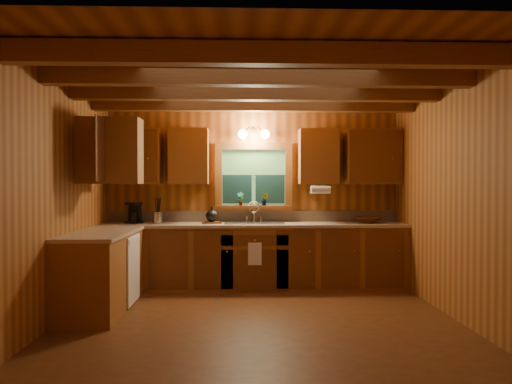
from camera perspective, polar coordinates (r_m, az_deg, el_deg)
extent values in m
plane|color=#583015|center=(5.24, 0.30, -15.06)|extent=(4.20, 4.20, 0.00)
plane|color=brown|center=(5.17, 0.30, 13.85)|extent=(4.20, 4.20, 0.00)
plane|color=brown|center=(6.94, -0.30, -0.27)|extent=(4.20, 0.00, 4.20)
plane|color=brown|center=(3.14, 1.62, -1.66)|extent=(4.20, 0.00, 4.20)
plane|color=brown|center=(5.39, -22.63, -0.67)|extent=(0.00, 3.80, 3.80)
plane|color=brown|center=(5.53, 22.58, -0.63)|extent=(0.00, 3.80, 3.80)
cube|color=brown|center=(3.98, 0.99, 16.18)|extent=(4.20, 0.14, 0.18)
cube|color=brown|center=(4.76, 0.49, 13.64)|extent=(4.20, 0.14, 0.18)
cube|color=brown|center=(5.54, 0.14, 11.81)|extent=(4.20, 0.14, 0.18)
cube|color=brown|center=(6.33, -0.12, 10.44)|extent=(4.20, 0.14, 0.18)
cube|color=brown|center=(6.70, -0.22, -7.78)|extent=(4.20, 0.62, 0.86)
cube|color=brown|center=(5.83, -18.00, -9.14)|extent=(0.62, 1.60, 0.86)
cube|color=tan|center=(6.65, -0.22, -3.95)|extent=(4.20, 0.66, 0.04)
cube|color=tan|center=(5.77, -17.92, -4.73)|extent=(0.64, 1.60, 0.04)
cube|color=tan|center=(6.94, -0.30, -2.92)|extent=(4.20, 0.02, 0.16)
cube|color=white|center=(5.94, -14.45, -8.93)|extent=(0.02, 0.60, 0.80)
cube|color=brown|center=(6.94, -14.46, 4.16)|extent=(0.78, 0.34, 0.78)
cube|color=brown|center=(6.82, -8.03, 4.24)|extent=(0.55, 0.34, 0.78)
cube|color=brown|center=(6.87, 7.46, 4.21)|extent=(0.55, 0.34, 0.78)
cube|color=brown|center=(7.04, 13.75, 4.12)|extent=(0.78, 0.34, 0.78)
cube|color=brown|center=(5.99, -18.82, 4.67)|extent=(0.34, 1.10, 0.78)
cube|color=brown|center=(6.92, -0.29, 5.52)|extent=(1.12, 0.08, 0.10)
cube|color=brown|center=(6.91, -0.29, -1.94)|extent=(1.12, 0.08, 0.10)
cube|color=brown|center=(6.90, -4.53, 1.79)|extent=(0.10, 0.08, 0.80)
cube|color=brown|center=(6.93, 3.93, 1.79)|extent=(0.10, 0.08, 0.80)
cube|color=#427932|center=(6.93, -0.30, 1.79)|extent=(0.92, 0.01, 0.80)
cube|color=#102E2E|center=(6.91, -2.28, 0.33)|extent=(0.42, 0.02, 0.42)
cube|color=#102E2E|center=(6.92, 1.69, 0.33)|extent=(0.42, 0.02, 0.42)
cylinder|color=black|center=(6.91, -0.29, 1.96)|extent=(0.92, 0.01, 0.01)
cube|color=brown|center=(6.87, -0.28, -1.79)|extent=(1.06, 0.14, 0.04)
cylinder|color=black|center=(6.94, -0.29, 7.41)|extent=(0.08, 0.03, 0.08)
cylinder|color=black|center=(6.88, -1.12, 7.47)|extent=(0.09, 0.17, 0.08)
cylinder|color=black|center=(6.89, 0.56, 7.47)|extent=(0.09, 0.17, 0.08)
sphere|color=#FFE0A5|center=(6.81, -1.62, 6.95)|extent=(0.13, 0.13, 0.13)
sphere|color=#FFE0A5|center=(6.82, 1.09, 6.94)|extent=(0.13, 0.13, 0.13)
cylinder|color=white|center=(6.66, 7.73, 0.27)|extent=(0.27, 0.11, 0.11)
cube|color=white|center=(6.37, -0.14, -7.42)|extent=(0.18, 0.01, 0.30)
cube|color=silver|center=(6.66, -0.23, -3.73)|extent=(0.82, 0.48, 0.02)
cube|color=#262628|center=(6.66, -1.87, -4.29)|extent=(0.34, 0.40, 0.14)
cube|color=#262628|center=(6.67, 1.41, -4.28)|extent=(0.34, 0.40, 0.14)
cylinder|color=silver|center=(6.83, -0.27, -2.73)|extent=(0.04, 0.04, 0.22)
torus|color=silver|center=(6.77, -0.26, -1.83)|extent=(0.16, 0.02, 0.16)
cube|color=black|center=(6.87, -14.40, -3.53)|extent=(0.17, 0.20, 0.03)
cube|color=black|center=(6.93, -14.29, -2.31)|extent=(0.17, 0.07, 0.28)
cube|color=black|center=(6.84, -14.44, -1.34)|extent=(0.17, 0.19, 0.04)
cylinder|color=black|center=(6.84, -14.45, -2.89)|extent=(0.10, 0.10, 0.12)
cylinder|color=silver|center=(6.77, -11.73, -3.03)|extent=(0.13, 0.13, 0.16)
cylinder|color=black|center=(6.76, -11.89, -1.65)|extent=(0.03, 0.04, 0.23)
cylinder|color=black|center=(6.76, -11.73, -1.64)|extent=(0.01, 0.01, 0.23)
cylinder|color=black|center=(6.77, -11.58, -1.64)|extent=(0.03, 0.04, 0.23)
cylinder|color=black|center=(6.78, -11.46, -1.64)|extent=(0.04, 0.06, 0.23)
cube|color=#5E3114|center=(6.65, -5.33, -3.68)|extent=(0.28, 0.23, 0.02)
sphere|color=black|center=(6.65, -5.33, -2.87)|extent=(0.17, 0.17, 0.17)
cylinder|color=black|center=(6.64, -5.33, -1.96)|extent=(0.03, 0.03, 0.04)
imported|color=#48230C|center=(6.90, 13.28, -3.25)|extent=(0.48, 0.48, 0.09)
imported|color=#5E3114|center=(6.84, -1.88, -0.81)|extent=(0.11, 0.08, 0.20)
imported|color=#5E3114|center=(6.86, 1.05, -0.89)|extent=(0.12, 0.11, 0.18)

